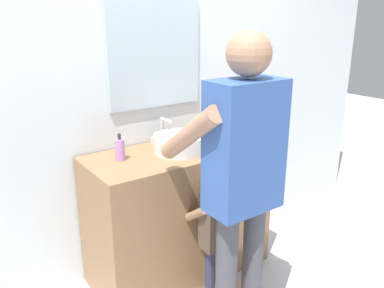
{
  "coord_description": "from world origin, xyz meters",
  "views": [
    {
      "loc": [
        -1.34,
        -1.74,
        1.72
      ],
      "look_at": [
        0.0,
        0.15,
        0.98
      ],
      "focal_mm": 37.3,
      "sensor_mm": 36.0,
      "label": 1
    }
  ],
  "objects_px": {
    "soap_bottle": "(120,149)",
    "adult_parent": "(242,165)",
    "toothbrush_cup": "(223,134)",
    "child_toddler": "(216,228)"
  },
  "relations": [
    {
      "from": "toothbrush_cup",
      "to": "adult_parent",
      "type": "distance_m",
      "value": 0.74
    },
    {
      "from": "child_toddler",
      "to": "adult_parent",
      "type": "distance_m",
      "value": 0.54
    },
    {
      "from": "soap_bottle",
      "to": "child_toddler",
      "type": "distance_m",
      "value": 0.74
    },
    {
      "from": "soap_bottle",
      "to": "child_toddler",
      "type": "height_order",
      "value": "soap_bottle"
    },
    {
      "from": "toothbrush_cup",
      "to": "soap_bottle",
      "type": "distance_m",
      "value": 0.74
    },
    {
      "from": "toothbrush_cup",
      "to": "soap_bottle",
      "type": "bearing_deg",
      "value": 174.21
    },
    {
      "from": "toothbrush_cup",
      "to": "soap_bottle",
      "type": "relative_size",
      "value": 1.25
    },
    {
      "from": "soap_bottle",
      "to": "adult_parent",
      "type": "bearing_deg",
      "value": -63.79
    },
    {
      "from": "child_toddler",
      "to": "adult_parent",
      "type": "bearing_deg",
      "value": -99.2
    },
    {
      "from": "soap_bottle",
      "to": "adult_parent",
      "type": "relative_size",
      "value": 0.1
    }
  ]
}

